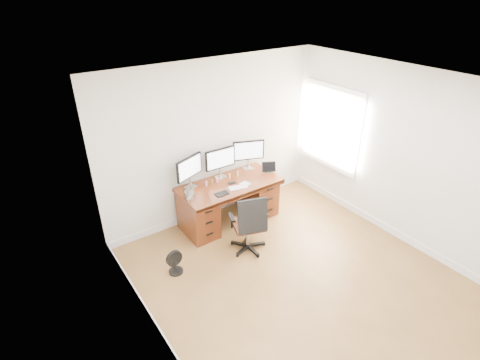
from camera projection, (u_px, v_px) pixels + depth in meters
ground at (301, 282)px, 5.22m from camera, size 4.50×4.50×0.00m
back_wall at (214, 141)px, 6.20m from camera, size 4.00×0.10×2.70m
right_wall at (401, 156)px, 5.66m from camera, size 0.10×4.50×2.70m
desk at (229, 201)px, 6.35m from camera, size 1.70×0.80×0.75m
office_chair at (249, 233)px, 5.68m from camera, size 0.67×0.67×1.00m
floor_fan at (175, 263)px, 5.31m from camera, size 0.25×0.21×0.36m
monitor_left at (189, 168)px, 5.90m from camera, size 0.53×0.23×0.53m
monitor_center at (220, 159)px, 6.19m from camera, size 0.55×0.15×0.53m
monitor_right at (249, 151)px, 6.48m from camera, size 0.52×0.23×0.53m
tablet_left at (190, 194)px, 5.70m from camera, size 0.23×0.20×0.19m
tablet_right at (269, 168)px, 6.48m from camera, size 0.24×0.17×0.19m
keyboard at (238, 187)px, 6.03m from camera, size 0.32×0.19×0.01m
trackpad at (245, 184)px, 6.14m from camera, size 0.16×0.16×0.01m
drawing_tablet at (222, 194)px, 5.86m from camera, size 0.22×0.14×0.01m
phone at (232, 183)px, 6.17m from camera, size 0.15×0.10×0.01m
figurine_purple at (206, 183)px, 6.07m from camera, size 0.04×0.04×0.09m
figurine_brown at (212, 181)px, 6.12m from camera, size 0.04×0.04×0.09m
figurine_pink at (217, 180)px, 6.17m from camera, size 0.04×0.04×0.09m
figurine_orange at (230, 176)px, 6.30m from camera, size 0.04×0.04×0.09m
figurine_yellow at (238, 173)px, 6.38m from camera, size 0.04×0.04×0.09m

